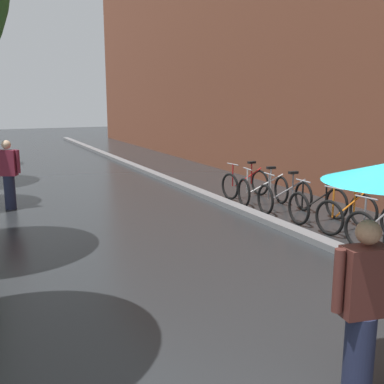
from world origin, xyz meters
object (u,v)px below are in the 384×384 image
(parked_bicycle_4, at_px, (285,197))
(parked_bicycle_6, at_px, (245,184))
(pedestrian_walking_midground, at_px, (8,174))
(parked_bicycle_5, at_px, (263,190))
(parked_bicycle_3, at_px, (318,205))
(parked_bicycle_1, at_px, (379,225))
(parked_bicycle_2, at_px, (347,213))

(parked_bicycle_4, height_order, parked_bicycle_6, same)
(parked_bicycle_4, height_order, pedestrian_walking_midground, pedestrian_walking_midground)
(parked_bicycle_4, height_order, parked_bicycle_5, same)
(parked_bicycle_3, bearing_deg, parked_bicycle_6, 91.33)
(parked_bicycle_3, relative_size, parked_bicycle_6, 0.94)
(parked_bicycle_6, height_order, pedestrian_walking_midground, pedestrian_walking_midground)
(parked_bicycle_4, xyz_separation_m, parked_bicycle_6, (0.07, 1.82, 0.00))
(parked_bicycle_3, relative_size, pedestrian_walking_midground, 0.66)
(parked_bicycle_3, xyz_separation_m, parked_bicycle_5, (-0.16, 1.85, 0.00))
(parked_bicycle_6, bearing_deg, parked_bicycle_1, -90.22)
(parked_bicycle_2, relative_size, parked_bicycle_3, 1.07)
(parked_bicycle_1, distance_m, parked_bicycle_5, 3.58)
(pedestrian_walking_midground, bearing_deg, parked_bicycle_4, -28.84)
(parked_bicycle_6, bearing_deg, parked_bicycle_4, -92.18)
(parked_bicycle_4, bearing_deg, parked_bicycle_3, -82.24)
(parked_bicycle_1, relative_size, parked_bicycle_2, 1.00)
(parked_bicycle_1, distance_m, parked_bicycle_4, 2.72)
(pedestrian_walking_midground, bearing_deg, parked_bicycle_1, -45.52)
(parked_bicycle_2, bearing_deg, parked_bicycle_1, -97.45)
(parked_bicycle_2, height_order, parked_bicycle_5, same)
(parked_bicycle_1, bearing_deg, parked_bicycle_6, 89.78)
(parked_bicycle_6, bearing_deg, parked_bicycle_5, -95.35)
(parked_bicycle_5, relative_size, parked_bicycle_6, 1.01)
(parked_bicycle_1, xyz_separation_m, pedestrian_walking_midground, (-5.76, 5.87, 0.47))
(parked_bicycle_1, distance_m, pedestrian_walking_midground, 8.23)
(parked_bicycle_2, height_order, parked_bicycle_3, same)
(parked_bicycle_1, relative_size, parked_bicycle_3, 1.06)
(parked_bicycle_3, bearing_deg, pedestrian_walking_midground, 144.73)
(parked_bicycle_2, height_order, pedestrian_walking_midground, pedestrian_walking_midground)
(parked_bicycle_3, bearing_deg, parked_bicycle_1, -92.74)
(pedestrian_walking_midground, bearing_deg, parked_bicycle_3, -35.27)
(parked_bicycle_2, relative_size, parked_bicycle_4, 1.02)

